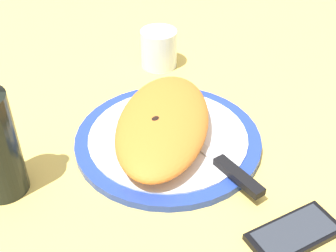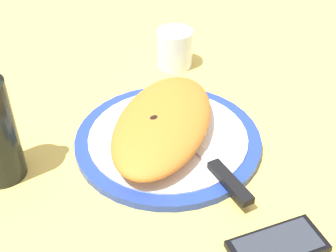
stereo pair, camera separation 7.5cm
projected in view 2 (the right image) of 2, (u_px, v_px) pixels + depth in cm
name	position (u px, v px, depth cm)	size (l,w,h in cm)	color
ground_plane	(168.00, 149.00, 78.14)	(150.00, 150.00, 3.00)	#DBB756
plate	(168.00, 139.00, 76.75)	(31.62, 31.62, 1.61)	#233D99
calzone	(164.00, 121.00, 75.05)	(30.57, 19.56, 5.28)	orange
fork	(122.00, 142.00, 74.55)	(15.99, 5.65, 0.40)	silver
knife	(218.00, 169.00, 68.90)	(20.11, 14.71, 1.20)	silver
smartphone	(278.00, 246.00, 59.49)	(11.33, 14.19, 1.16)	black
water_glass	(175.00, 51.00, 95.98)	(7.65, 7.65, 8.06)	silver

